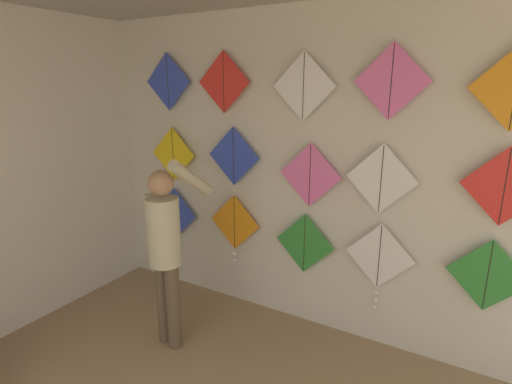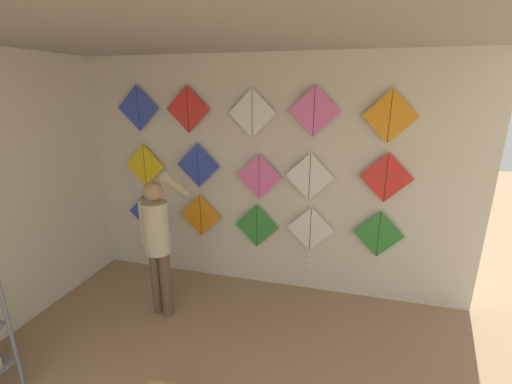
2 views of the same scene
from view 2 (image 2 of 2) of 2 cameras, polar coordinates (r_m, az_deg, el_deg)
back_panel at (r=4.14m, az=-0.28°, el=2.60°), size 5.08×0.06×2.80m
ceiling_slab at (r=2.13m, az=-17.02°, el=27.03°), size 5.08×4.86×0.04m
shopkeeper at (r=3.78m, az=-16.05°, el=-7.22°), size 0.41×0.54×1.63m
kite_0 at (r=4.81m, az=-17.56°, el=-3.25°), size 0.55×0.01×0.55m
kite_1 at (r=4.45m, az=-9.20°, el=-4.20°), size 0.55×0.04×0.69m
kite_2 at (r=4.23m, az=0.12°, el=-5.67°), size 0.55×0.01×0.55m
kite_3 at (r=4.13m, az=9.03°, el=-6.65°), size 0.55×0.04×0.76m
kite_4 at (r=4.11m, az=19.76°, el=-6.64°), size 0.55×0.01×0.55m
kite_5 at (r=4.63m, az=-18.07°, el=4.21°), size 0.55×0.01×0.55m
kite_6 at (r=4.26m, az=-9.63°, el=4.39°), size 0.55×0.01×0.55m
kite_7 at (r=4.03m, az=0.53°, el=2.57°), size 0.55×0.01×0.55m
kite_8 at (r=3.91m, az=8.94°, el=2.51°), size 0.55×0.01×0.55m
kite_9 at (r=3.91m, az=20.88°, el=2.25°), size 0.55×0.01×0.55m
kite_10 at (r=4.54m, az=-19.09°, el=13.08°), size 0.55×0.01×0.55m
kite_11 at (r=4.21m, az=-11.29°, el=13.38°), size 0.55×0.01×0.55m
kite_12 at (r=3.93m, az=-0.63°, el=12.98°), size 0.55×0.01×0.55m
kite_13 at (r=3.80m, az=9.65°, el=13.17°), size 0.55×0.01×0.55m
kite_14 at (r=3.81m, az=21.44°, el=11.67°), size 0.55×0.01×0.55m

